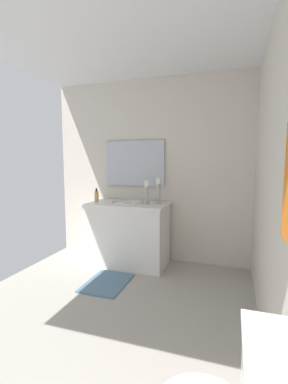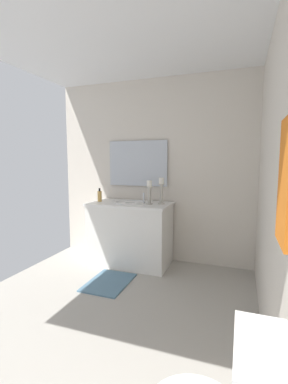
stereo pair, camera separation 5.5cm
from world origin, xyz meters
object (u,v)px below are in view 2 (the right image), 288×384
object	(u,v)px
candle_holder_tall	(161,190)
soap_bottle	(100,196)
towel_near_vanity	(287,182)
bath_mat	(109,282)
vanity_cabinet	(130,233)
candle_holder_short	(149,192)
mirror	(138,163)
sink_basin	(130,206)

from	to	relation	value
candle_holder_tall	soap_bottle	xyz separation A→B (m)	(0.07, -0.84, -0.10)
towel_near_vanity	bath_mat	distance (m)	2.52
vanity_cabinet	candle_holder_short	bearing A→B (deg)	84.02
mirror	bath_mat	world-z (taller)	mirror
mirror	sink_basin	bearing A→B (deg)	0.20
vanity_cabinet	towel_near_vanity	world-z (taller)	towel_near_vanity
mirror	towel_near_vanity	bearing A→B (deg)	31.14
vanity_cabinet	candle_holder_tall	distance (m)	0.72
vanity_cabinet	sink_basin	size ratio (longest dim) A/B	2.65
mirror	candle_holder_tall	size ratio (longest dim) A/B	2.54
towel_near_vanity	candle_holder_tall	bearing A→B (deg)	-154.12
towel_near_vanity	soap_bottle	bearing A→B (deg)	-138.31
sink_basin	candle_holder_short	size ratio (longest dim) A/B	1.35
mirror	soap_bottle	size ratio (longest dim) A/B	4.69
soap_bottle	bath_mat	world-z (taller)	soap_bottle
sink_basin	soap_bottle	size ratio (longest dim) A/B	2.23
towel_near_vanity	bath_mat	bearing A→B (deg)	-136.37
candle_holder_tall	bath_mat	distance (m)	1.26
mirror	candle_holder_short	distance (m)	0.54
vanity_cabinet	candle_holder_short	xyz separation A→B (m)	(0.03, 0.28, 0.57)
sink_basin	bath_mat	world-z (taller)	sink_basin
candle_holder_tall	sink_basin	bearing A→B (deg)	-85.13
candle_holder_tall	candle_holder_short	xyz separation A→B (m)	(0.06, -0.14, -0.02)
towel_near_vanity	bath_mat	world-z (taller)	towel_near_vanity
soap_bottle	bath_mat	xyz separation A→B (m)	(0.59, 0.43, -0.89)
soap_bottle	candle_holder_short	bearing A→B (deg)	90.32
mirror	candle_holder_tall	bearing A→B (deg)	59.34
bath_mat	towel_near_vanity	bearing A→B (deg)	43.63
mirror	towel_near_vanity	xyz separation A→B (m)	(2.47, 1.49, -0.04)
vanity_cabinet	candle_holder_tall	xyz separation A→B (m)	(-0.04, 0.41, 0.59)
sink_basin	bath_mat	distance (m)	0.99
towel_near_vanity	bath_mat	size ratio (longest dim) A/B	0.71
towel_near_vanity	vanity_cabinet	bearing A→B (deg)	-145.73
sink_basin	towel_near_vanity	xyz separation A→B (m)	(2.19, 1.49, 0.51)
mirror	candle_holder_short	xyz separation A→B (m)	(0.31, 0.28, -0.35)
sink_basin	towel_near_vanity	world-z (taller)	towel_near_vanity
vanity_cabinet	candle_holder_tall	world-z (taller)	candle_holder_tall
sink_basin	mirror	size ratio (longest dim) A/B	0.48
vanity_cabinet	soap_bottle	world-z (taller)	soap_bottle
sink_basin	towel_near_vanity	distance (m)	2.70
candle_holder_tall	bath_mat	bearing A→B (deg)	-32.04
towel_near_vanity	candle_holder_short	bearing A→B (deg)	-150.61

